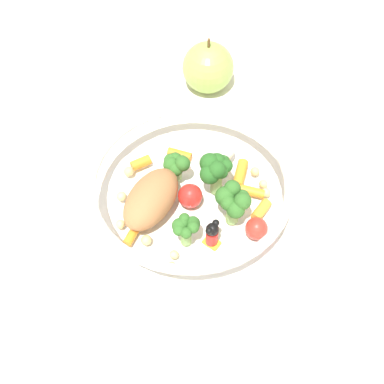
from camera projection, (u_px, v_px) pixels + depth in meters
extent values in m
plane|color=silver|center=(190.00, 208.00, 0.64)|extent=(2.40, 2.40, 0.00)
cylinder|color=white|center=(192.00, 205.00, 0.64)|extent=(0.21, 0.21, 0.01)
torus|color=white|center=(192.00, 181.00, 0.60)|extent=(0.22, 0.22, 0.01)
ellipsoid|color=#9E663D|center=(151.00, 199.00, 0.61)|extent=(0.10, 0.08, 0.04)
cylinder|color=#7FAD5B|center=(186.00, 236.00, 0.59)|extent=(0.01, 0.01, 0.02)
sphere|color=#2D6023|center=(184.00, 219.00, 0.58)|extent=(0.01, 0.01, 0.01)
sphere|color=#2D6023|center=(182.00, 223.00, 0.58)|extent=(0.01, 0.01, 0.01)
sphere|color=#2D6023|center=(179.00, 226.00, 0.58)|extent=(0.02, 0.02, 0.02)
sphere|color=#2D6023|center=(179.00, 230.00, 0.57)|extent=(0.01, 0.01, 0.01)
sphere|color=#2D6023|center=(186.00, 233.00, 0.57)|extent=(0.01, 0.01, 0.01)
sphere|color=#2D6023|center=(189.00, 227.00, 0.57)|extent=(0.01, 0.01, 0.01)
sphere|color=#2D6023|center=(190.00, 225.00, 0.58)|extent=(0.01, 0.01, 0.01)
sphere|color=#2D6023|center=(188.00, 224.00, 0.58)|extent=(0.02, 0.02, 0.02)
cylinder|color=#8EB766|center=(176.00, 173.00, 0.65)|extent=(0.01, 0.01, 0.02)
sphere|color=#2D6023|center=(175.00, 159.00, 0.64)|extent=(0.02, 0.02, 0.02)
sphere|color=#2D6023|center=(171.00, 161.00, 0.63)|extent=(0.02, 0.02, 0.02)
sphere|color=#2D6023|center=(171.00, 165.00, 0.63)|extent=(0.02, 0.02, 0.02)
sphere|color=#2D6023|center=(175.00, 169.00, 0.63)|extent=(0.02, 0.02, 0.02)
sphere|color=#2D6023|center=(183.00, 164.00, 0.62)|extent=(0.02, 0.02, 0.02)
sphere|color=#2D6023|center=(182.00, 161.00, 0.63)|extent=(0.01, 0.01, 0.01)
cylinder|color=#7FAD5B|center=(216.00, 182.00, 0.63)|extent=(0.01, 0.01, 0.03)
sphere|color=#23561E|center=(217.00, 162.00, 0.61)|extent=(0.02, 0.02, 0.02)
sphere|color=#23561E|center=(210.00, 163.00, 0.61)|extent=(0.02, 0.02, 0.02)
sphere|color=#23561E|center=(208.00, 168.00, 0.61)|extent=(0.02, 0.02, 0.02)
sphere|color=#23561E|center=(210.00, 174.00, 0.61)|extent=(0.02, 0.02, 0.02)
sphere|color=#23561E|center=(217.00, 170.00, 0.60)|extent=(0.02, 0.02, 0.02)
sphere|color=#23561E|center=(221.00, 172.00, 0.61)|extent=(0.01, 0.01, 0.01)
sphere|color=#23561E|center=(226.00, 166.00, 0.61)|extent=(0.02, 0.02, 0.02)
sphere|color=#23561E|center=(222.00, 163.00, 0.62)|extent=(0.02, 0.02, 0.02)
cylinder|color=#7FAD5B|center=(232.00, 213.00, 0.61)|extent=(0.01, 0.01, 0.03)
sphere|color=#2D6023|center=(232.00, 188.00, 0.59)|extent=(0.02, 0.02, 0.02)
sphere|color=#2D6023|center=(225.00, 196.00, 0.59)|extent=(0.02, 0.02, 0.02)
sphere|color=#2D6023|center=(228.00, 203.00, 0.59)|extent=(0.02, 0.02, 0.02)
sphere|color=#2D6023|center=(236.00, 209.00, 0.59)|extent=(0.02, 0.02, 0.02)
sphere|color=#2D6023|center=(243.00, 201.00, 0.58)|extent=(0.02, 0.02, 0.02)
sphere|color=#2D6023|center=(242.00, 197.00, 0.59)|extent=(0.02, 0.02, 0.02)
sphere|color=white|center=(211.00, 147.00, 0.66)|extent=(0.03, 0.03, 0.03)
sphere|color=white|center=(210.00, 155.00, 0.65)|extent=(0.02, 0.02, 0.02)
sphere|color=white|center=(209.00, 158.00, 0.65)|extent=(0.03, 0.03, 0.03)
sphere|color=white|center=(212.00, 157.00, 0.65)|extent=(0.03, 0.03, 0.03)
sphere|color=white|center=(219.00, 160.00, 0.65)|extent=(0.02, 0.02, 0.02)
sphere|color=white|center=(223.00, 150.00, 0.65)|extent=(0.03, 0.03, 0.03)
cube|color=yellow|center=(212.00, 242.00, 0.60)|extent=(0.02, 0.02, 0.00)
cylinder|color=red|center=(212.00, 237.00, 0.59)|extent=(0.02, 0.02, 0.02)
sphere|color=black|center=(212.00, 229.00, 0.58)|extent=(0.01, 0.01, 0.01)
sphere|color=black|center=(209.00, 231.00, 0.57)|extent=(0.01, 0.01, 0.01)
sphere|color=black|center=(216.00, 223.00, 0.58)|extent=(0.01, 0.01, 0.01)
cylinder|color=orange|center=(261.00, 210.00, 0.62)|extent=(0.03, 0.03, 0.01)
cylinder|color=orange|center=(180.00, 154.00, 0.67)|extent=(0.02, 0.03, 0.01)
cylinder|color=orange|center=(132.00, 235.00, 0.60)|extent=(0.03, 0.02, 0.01)
cylinder|color=orange|center=(141.00, 163.00, 0.66)|extent=(0.02, 0.03, 0.01)
cylinder|color=orange|center=(240.00, 174.00, 0.65)|extent=(0.04, 0.02, 0.01)
cylinder|color=orange|center=(249.00, 191.00, 0.63)|extent=(0.02, 0.04, 0.01)
sphere|color=red|center=(187.00, 194.00, 0.62)|extent=(0.03, 0.03, 0.03)
sphere|color=red|center=(256.00, 228.00, 0.60)|extent=(0.02, 0.02, 0.02)
sphere|color=#D1B775|center=(122.00, 196.00, 0.63)|extent=(0.01, 0.01, 0.01)
sphere|color=#D1B775|center=(120.00, 224.00, 0.61)|extent=(0.01, 0.01, 0.01)
sphere|color=#D1B775|center=(174.00, 255.00, 0.59)|extent=(0.01, 0.01, 0.01)
sphere|color=tan|center=(129.00, 172.00, 0.65)|extent=(0.01, 0.01, 0.01)
sphere|color=tan|center=(172.00, 266.00, 0.58)|extent=(0.01, 0.01, 0.01)
sphere|color=#D1B775|center=(266.00, 193.00, 0.63)|extent=(0.01, 0.01, 0.01)
sphere|color=#D1B775|center=(263.00, 184.00, 0.64)|extent=(0.01, 0.01, 0.01)
sphere|color=tan|center=(146.00, 240.00, 0.60)|extent=(0.01, 0.01, 0.01)
sphere|color=tan|center=(255.00, 171.00, 0.65)|extent=(0.01, 0.01, 0.01)
sphere|color=#8CB74C|center=(208.00, 67.00, 0.73)|extent=(0.07, 0.07, 0.07)
cylinder|color=brown|center=(209.00, 43.00, 0.69)|extent=(0.00, 0.00, 0.01)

